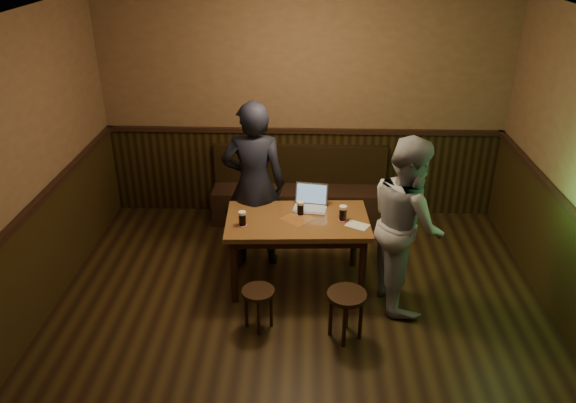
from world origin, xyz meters
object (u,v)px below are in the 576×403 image
(person_suit, at_px, (254,185))
(person_grey, at_px, (407,223))
(stool_left, at_px, (258,298))
(pint_left, at_px, (242,218))
(bench, at_px, (300,197))
(pint_mid, at_px, (300,208))
(laptop, at_px, (310,202))
(stool_right, at_px, (346,302))
(pint_right, at_px, (343,213))
(pub_table, at_px, (297,227))

(person_suit, bearing_deg, person_grey, 154.47)
(stool_left, height_order, pint_left, pint_left)
(bench, xyz_separation_m, pint_mid, (0.03, -1.37, 0.54))
(laptop, bearing_deg, pint_mid, -112.16)
(person_suit, bearing_deg, stool_right, 124.05)
(pint_right, height_order, laptop, laptop)
(stool_left, relative_size, pint_mid, 2.81)
(pint_right, height_order, person_suit, person_suit)
(stool_right, relative_size, laptop, 1.28)
(stool_left, height_order, laptop, laptop)
(person_suit, bearing_deg, bench, -116.81)
(bench, bearing_deg, pint_left, -108.54)
(bench, relative_size, pint_right, 13.75)
(pint_mid, relative_size, laptop, 0.39)
(pint_left, height_order, laptop, laptop)
(stool_left, bearing_deg, pub_table, 65.23)
(stool_left, relative_size, laptop, 1.09)
(pub_table, relative_size, stool_left, 3.56)
(stool_left, distance_m, person_suit, 1.33)
(laptop, bearing_deg, person_grey, -19.15)
(pint_mid, bearing_deg, person_grey, -17.80)
(stool_right, relative_size, person_grey, 0.28)
(bench, height_order, stool_left, bench)
(pint_right, relative_size, person_suit, 0.09)
(pub_table, bearing_deg, laptop, 60.45)
(pub_table, relative_size, person_grey, 0.85)
(pub_table, distance_m, stool_right, 1.02)
(stool_right, distance_m, person_grey, 0.99)
(stool_left, distance_m, laptop, 1.22)
(bench, height_order, person_grey, person_grey)
(pint_left, relative_size, laptop, 0.40)
(stool_right, height_order, pint_mid, pint_mid)
(pub_table, xyz_separation_m, laptop, (0.13, 0.26, 0.16))
(pub_table, bearing_deg, stool_left, -117.63)
(stool_right, relative_size, person_suit, 0.26)
(pint_left, distance_m, laptop, 0.79)
(pint_right, bearing_deg, laptop, 140.15)
(pub_table, relative_size, person_suit, 0.79)
(person_suit, bearing_deg, pub_table, 135.93)
(pint_left, xyz_separation_m, person_grey, (1.60, -0.08, 0.03))
(laptop, relative_size, person_suit, 0.20)
(pub_table, bearing_deg, bench, 87.14)
(laptop, distance_m, person_suit, 0.64)
(person_grey, bearing_deg, bench, 22.25)
(pint_left, xyz_separation_m, pint_right, (1.00, 0.14, 0.00))
(stool_right, bearing_deg, laptop, 106.56)
(person_grey, bearing_deg, pint_mid, 62.59)
(pint_mid, distance_m, laptop, 0.20)
(pub_table, bearing_deg, person_grey, -15.61)
(stool_right, distance_m, pint_right, 0.97)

